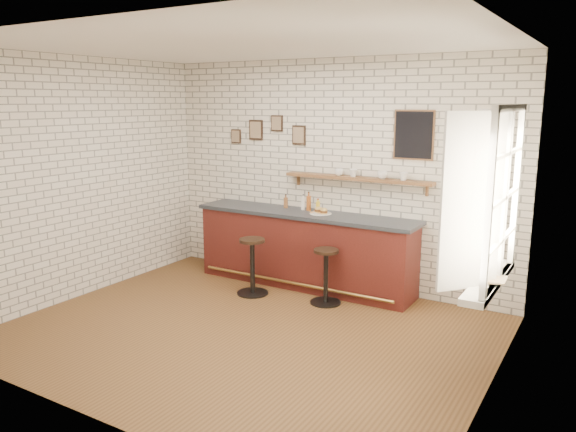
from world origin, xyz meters
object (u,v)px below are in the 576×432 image
object	(u,v)px
shelf_cup_c	(382,175)
condiment_bottle_yellow	(318,206)
bitters_bottle_white	(303,204)
book_lower	(485,279)
bar_stool_left	(252,265)
shelf_cup_a	(339,172)
bitters_bottle_brown	(286,202)
shelf_cup_d	(404,176)
bar_counter	(305,249)
shelf_cup_b	(353,173)
bar_stool_right	(326,275)
book_upper	(484,278)
bitters_bottle_amber	(309,203)
ciabatta_sandwich	(321,210)
sandwich_plate	(321,213)

from	to	relation	value
shelf_cup_c	condiment_bottle_yellow	bearing A→B (deg)	91.10
bitters_bottle_white	book_lower	xyz separation A→B (m)	(2.72, -1.61, -0.16)
bar_stool_left	shelf_cup_a	world-z (taller)	shelf_cup_a
bar_stool_left	bitters_bottle_brown	bearing A→B (deg)	87.72
bitters_bottle_brown	shelf_cup_d	distance (m)	1.70
bar_counter	bitters_bottle_white	size ratio (longest dim) A/B	14.74
condiment_bottle_yellow	shelf_cup_b	world-z (taller)	shelf_cup_b
bar_stool_right	book_upper	world-z (taller)	book_upper
bitters_bottle_white	bar_stool_right	xyz separation A→B (m)	(0.66, -0.60, -0.73)
bitters_bottle_brown	shelf_cup_b	bearing A→B (deg)	4.29
bar_stool_right	book_lower	distance (m)	2.37
shelf_cup_d	book_lower	xyz separation A→B (m)	(1.36, -1.69, -0.61)
bitters_bottle_white	book_upper	size ratio (longest dim) A/B	0.86
bitters_bottle_brown	bar_stool_left	bearing A→B (deg)	-92.28
bitters_bottle_brown	condiment_bottle_yellow	bearing A→B (deg)	0.00
shelf_cup_c	shelf_cup_d	xyz separation A→B (m)	(0.27, 0.00, 0.00)
bitters_bottle_white	bitters_bottle_amber	bearing A→B (deg)	0.00
shelf_cup_c	shelf_cup_b	bearing A→B (deg)	86.30
bitters_bottle_white	book_upper	distance (m)	3.18
shelf_cup_d	bitters_bottle_white	bearing A→B (deg)	156.28
bitters_bottle_brown	book_lower	xyz separation A→B (m)	(3.00, -1.61, -0.15)
bitters_bottle_brown	bar_stool_right	distance (m)	1.32
shelf_cup_d	book_upper	size ratio (longest dim) A/B	0.44
condiment_bottle_yellow	shelf_cup_c	bearing A→B (deg)	4.80
bitters_bottle_white	bitters_bottle_amber	distance (m)	0.09
condiment_bottle_yellow	book_lower	distance (m)	2.98
bitters_bottle_white	shelf_cup_c	world-z (taller)	shelf_cup_c
shelf_cup_d	condiment_bottle_yellow	bearing A→B (deg)	156.88
ciabatta_sandwich	book_upper	distance (m)	2.83
book_lower	bitters_bottle_white	bearing A→B (deg)	137.27
bar_counter	book_lower	distance (m)	3.05
shelf_cup_d	shelf_cup_c	bearing A→B (deg)	153.23
sandwich_plate	shelf_cup_d	xyz separation A→B (m)	(1.03, 0.19, 0.53)
shelf_cup_b	shelf_cup_c	xyz separation A→B (m)	(0.40, 0.00, -0.00)
shelf_cup_b	bitters_bottle_brown	bearing A→B (deg)	137.50
ciabatta_sandwich	bar_stool_left	distance (m)	1.14
bitters_bottle_amber	condiment_bottle_yellow	xyz separation A→B (m)	(0.14, 0.00, -0.03)
book_lower	shelf_cup_a	bearing A→B (deg)	130.82
bitters_bottle_amber	bitters_bottle_white	bearing A→B (deg)	180.00
book_lower	sandwich_plate	bearing A→B (deg)	135.98
bar_counter	bitters_bottle_white	distance (m)	0.61
bitters_bottle_white	shelf_cup_a	size ratio (longest dim) A/B	1.84
bitters_bottle_brown	bar_stool_right	bearing A→B (deg)	-32.50
bitters_bottle_white	shelf_cup_d	distance (m)	1.44
condiment_bottle_yellow	bar_stool_right	world-z (taller)	condiment_bottle_yellow
bitters_bottle_brown	bitters_bottle_amber	size ratio (longest dim) A/B	0.74
bar_stool_right	bar_stool_left	bearing A→B (deg)	-169.52
shelf_cup_a	shelf_cup_b	xyz separation A→B (m)	(0.20, 0.00, 0.00)
bar_stool_left	bar_stool_right	size ratio (longest dim) A/B	1.07
shelf_cup_b	book_lower	distance (m)	2.71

